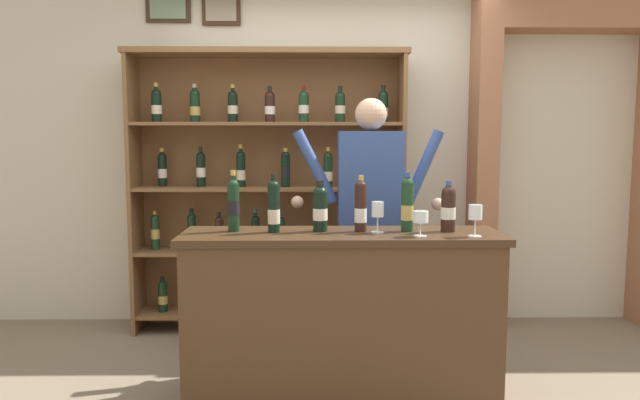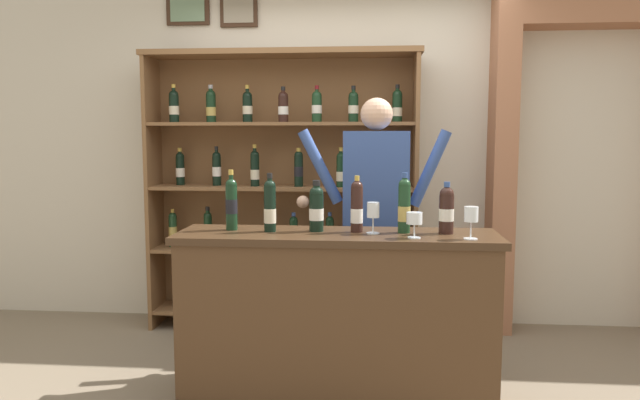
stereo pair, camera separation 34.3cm
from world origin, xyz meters
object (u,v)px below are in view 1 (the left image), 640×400
object	(u,v)px
tasting_counter	(341,318)
wine_glass_center	(421,218)
wine_shelf	(268,183)
tasting_bottle_brunello	(407,204)
tasting_bottle_grappa	(361,206)
tasting_bottle_prosecco	(448,208)
wine_glass_spare	(475,214)
wine_glass_right	(378,211)
shopkeeper	(370,200)
tasting_bottle_rosso	(274,206)
tasting_bottle_chianti	(233,204)
tasting_bottle_riserva	(320,207)

from	to	relation	value
tasting_counter	wine_glass_center	size ratio (longest dim) A/B	12.97
wine_shelf	wine_glass_center	bearing A→B (deg)	-57.54
tasting_bottle_brunello	tasting_bottle_grappa	bearing A→B (deg)	179.86
tasting_bottle_grappa	tasting_bottle_prosecco	world-z (taller)	tasting_bottle_grappa
wine_glass_spare	wine_glass_right	bearing A→B (deg)	165.44
wine_glass_center	wine_glass_right	distance (m)	0.24
tasting_counter	tasting_bottle_brunello	distance (m)	0.73
tasting_bottle_grappa	wine_glass_center	xyz separation A→B (m)	(0.30, -0.17, -0.05)
tasting_bottle_brunello	wine_glass_right	world-z (taller)	tasting_bottle_brunello
tasting_bottle_prosecco	wine_glass_right	xyz separation A→B (m)	(-0.39, -0.04, -0.01)
shopkeeper	tasting_bottle_rosso	size ratio (longest dim) A/B	5.33
tasting_bottle_grappa	wine_glass_right	xyz separation A→B (m)	(0.09, -0.05, -0.02)
shopkeeper	tasting_bottle_chianti	bearing A→B (deg)	-146.19
tasting_bottle_rosso	tasting_bottle_prosecco	size ratio (longest dim) A/B	1.15
tasting_bottle_chianti	tasting_bottle_rosso	world-z (taller)	tasting_bottle_chianti
tasting_counter	wine_shelf	bearing A→B (deg)	110.95
tasting_bottle_grappa	tasting_bottle_prosecco	distance (m)	0.48
tasting_bottle_chianti	tasting_bottle_grappa	distance (m)	0.70
tasting_counter	wine_glass_right	size ratio (longest dim) A/B	10.23
tasting_bottle_riserva	tasting_counter	bearing A→B (deg)	-22.16
tasting_bottle_rosso	tasting_bottle_grappa	size ratio (longest dim) A/B	1.04
wine_glass_center	wine_glass_spare	world-z (taller)	wine_glass_spare
tasting_bottle_rosso	tasting_bottle_grappa	bearing A→B (deg)	2.77
tasting_bottle_brunello	wine_glass_spare	size ratio (longest dim) A/B	1.95
tasting_counter	tasting_bottle_prosecco	xyz separation A→B (m)	(0.59, 0.03, 0.61)
tasting_bottle_grappa	tasting_counter	bearing A→B (deg)	-159.87
tasting_bottle_grappa	wine_glass_right	size ratio (longest dim) A/B	1.82
tasting_bottle_riserva	wine_glass_spare	size ratio (longest dim) A/B	1.68
wine_glass_center	shopkeeper	bearing A→B (deg)	105.06
wine_shelf	tasting_bottle_prosecco	xyz separation A→B (m)	(1.08, -1.25, -0.04)
tasting_bottle_prosecco	shopkeeper	bearing A→B (deg)	123.80
shopkeeper	tasting_bottle_rosso	bearing A→B (deg)	-135.30
wine_shelf	wine_glass_spare	world-z (taller)	wine_shelf
tasting_bottle_rosso	tasting_bottle_chianti	bearing A→B (deg)	170.71
shopkeeper	tasting_bottle_prosecco	bearing A→B (deg)	-56.20
tasting_bottle_prosecco	wine_glass_spare	bearing A→B (deg)	-58.44
tasting_bottle_chianti	tasting_bottle_riserva	distance (m)	0.48
wine_glass_right	wine_glass_spare	bearing A→B (deg)	-14.56
wine_shelf	tasting_counter	world-z (taller)	wine_shelf
tasting_bottle_brunello	tasting_bottle_prosecco	xyz separation A→B (m)	(0.23, -0.01, -0.02)
shopkeeper	tasting_bottle_riserva	bearing A→B (deg)	-121.12
wine_shelf	wine_glass_center	size ratio (longest dim) A/B	15.65
tasting_counter	shopkeeper	world-z (taller)	shopkeeper
wine_glass_right	tasting_bottle_grappa	bearing A→B (deg)	152.42
tasting_bottle_brunello	wine_glass_center	bearing A→B (deg)	-75.36
tasting_bottle_prosecco	tasting_bottle_riserva	bearing A→B (deg)	178.71
tasting_bottle_rosso	shopkeeper	bearing A→B (deg)	44.70
tasting_bottle_chianti	wine_glass_right	size ratio (longest dim) A/B	1.98
tasting_bottle_grappa	wine_glass_center	world-z (taller)	tasting_bottle_grappa
wine_shelf	tasting_bottle_brunello	bearing A→B (deg)	-55.56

